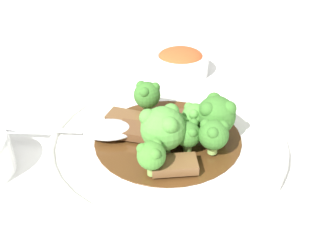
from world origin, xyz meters
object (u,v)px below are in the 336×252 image
Objects in this scene: broccoli_floret_0 at (163,128)px; beef_strip_4 at (133,118)px; main_plate at (168,141)px; broccoli_floret_7 at (215,108)px; beef_strip_3 at (146,132)px; broccoli_floret_5 at (195,116)px; beef_strip_0 at (195,115)px; broccoli_floret_8 at (214,134)px; broccoli_floret_6 at (151,155)px; side_bowl_kimchi at (181,62)px; serving_spoon at (95,130)px; beef_strip_1 at (181,123)px; broccoli_floret_2 at (147,95)px; broccoli_floret_1 at (175,126)px; broccoli_floret_4 at (216,114)px; broccoli_floret_3 at (188,134)px; beef_strip_2 at (174,165)px.

beef_strip_4 is at bearing 64.76° from broccoli_floret_0.
broccoli_floret_7 is at bearing -36.98° from main_plate.
beef_strip_3 is 1.79× the size of broccoli_floret_5.
broccoli_floret_8 reaches higher than beef_strip_0.
broccoli_floret_6 is 0.31m from side_bowl_kimchi.
serving_spoon is (0.03, 0.11, -0.02)m from broccoli_floret_6.
beef_strip_1 is 1.22× the size of broccoli_floret_7.
broccoli_floret_8 is at bearing -104.88° from broccoli_floret_2.
broccoli_floret_6 reaches higher than side_bowl_kimchi.
side_bowl_kimchi is (0.25, 0.02, -0.00)m from serving_spoon.
broccoli_floret_5 is 0.03m from broccoli_floret_7.
broccoli_floret_1 reaches higher than beef_strip_0.
main_plate is 5.38× the size of broccoli_floret_4.
broccoli_floret_5 is at bearing -103.14° from beef_strip_1.
side_bowl_kimchi is (0.22, 0.15, -0.02)m from broccoli_floret_3.
main_plate is 6.89× the size of broccoli_floret_8.
main_plate is 0.08m from broccoli_floret_2.
broccoli_floret_8 is at bearing -155.98° from broccoli_floret_4.
broccoli_floret_5 is at bearing 17.03° from broccoli_floret_3.
broccoli_floret_6 is at bearing -168.74° from broccoli_floret_1.
serving_spoon is (-0.02, 0.10, -0.03)m from broccoli_floret_0.
broccoli_floret_6 reaches higher than serving_spoon.
beef_strip_4 is at bearing 88.87° from main_plate.
beef_strip_1 is at bearing -7.57° from main_plate.
main_plate is 0.07m from beef_strip_2.
broccoli_floret_0 reaches higher than broccoli_floret_7.
side_bowl_kimchi is (0.28, 0.14, -0.02)m from broccoli_floret_6.
broccoli_floret_6 reaches higher than broccoli_floret_1.
broccoli_floret_1 is 0.06m from broccoli_floret_7.
broccoli_floret_8 reaches higher than beef_strip_2.
beef_strip_3 is at bearing 41.79° from broccoli_floret_6.
broccoli_floret_6 is at bearing -159.55° from main_plate.
broccoli_floret_3 is 0.05m from broccoli_floret_4.
broccoli_floret_3 is 0.86× the size of broccoli_floret_7.
broccoli_floret_8 is at bearing -55.86° from broccoli_floret_0.
beef_strip_0 is 0.14m from serving_spoon.
beef_strip_4 is at bearing 129.08° from beef_strip_0.
broccoli_floret_2 is 1.03× the size of broccoli_floret_5.
beef_strip_1 is 1.23× the size of broccoli_floret_2.
broccoli_floret_0 is 0.04m from broccoli_floret_6.
beef_strip_1 is 0.09m from beef_strip_2.
broccoli_floret_7 reaches higher than side_bowl_kimchi.
beef_strip_2 is at bearing -123.00° from broccoli_floret_0.
side_bowl_kimchi reaches higher than beef_strip_2.
broccoli_floret_2 reaches higher than beef_strip_0.
broccoli_floret_0 is at bearing 57.00° from beef_strip_2.
broccoli_floret_3 reaches higher than beef_strip_3.
beef_strip_1 is 0.94× the size of beef_strip_2.
beef_strip_0 is 0.06m from broccoli_floret_4.
broccoli_floret_3 is at bearing 163.26° from broccoli_floret_4.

